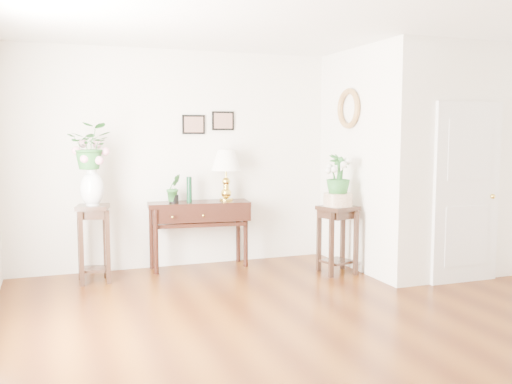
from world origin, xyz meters
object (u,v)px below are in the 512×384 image
console_table (199,235)px  table_lamp (226,174)px  plant_stand_b (337,240)px  plant_stand_a (94,244)px

console_table → table_lamp: table_lamp is taller
plant_stand_b → plant_stand_a: bearing=168.2°
console_table → plant_stand_a: (-1.33, -0.27, 0.02)m
plant_stand_a → table_lamp: bearing=9.1°
table_lamp → plant_stand_a: table_lamp is taller
console_table → plant_stand_b: size_ratio=1.53×
table_lamp → plant_stand_a: bearing=-170.9°
plant_stand_b → table_lamp: bearing=143.3°
table_lamp → plant_stand_a: (-1.71, -0.27, -0.76)m
console_table → plant_stand_a: bearing=-161.7°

